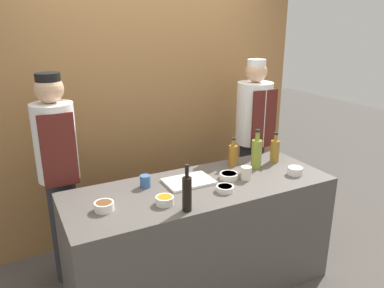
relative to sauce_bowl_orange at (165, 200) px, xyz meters
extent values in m
plane|color=#4C4742|center=(0.36, 0.15, -0.93)|extent=(14.00, 14.00, 0.00)
cube|color=olive|center=(0.36, 1.29, 0.27)|extent=(3.22, 0.18, 2.40)
cube|color=#514C47|center=(0.36, 0.15, -0.48)|extent=(2.01, 0.74, 0.89)
cylinder|color=white|center=(0.00, 0.00, 0.00)|extent=(0.12, 0.12, 0.05)
cylinder|color=orange|center=(0.00, 0.00, 0.02)|extent=(0.10, 0.10, 0.02)
cylinder|color=white|center=(1.12, -0.01, 0.00)|extent=(0.12, 0.12, 0.06)
cylinder|color=silver|center=(1.12, -0.01, 0.02)|extent=(0.10, 0.10, 0.02)
cylinder|color=white|center=(0.61, 0.17, -0.01)|extent=(0.14, 0.14, 0.04)
cylinder|color=#703384|center=(0.61, 0.17, 0.00)|extent=(0.12, 0.12, 0.01)
cylinder|color=white|center=(0.46, -0.02, -0.01)|extent=(0.13, 0.13, 0.04)
cylinder|color=red|center=(0.46, -0.02, 0.00)|extent=(0.10, 0.10, 0.01)
cylinder|color=white|center=(-0.38, 0.10, 0.00)|extent=(0.13, 0.13, 0.06)
cylinder|color=brown|center=(-0.38, 0.10, 0.02)|extent=(0.10, 0.10, 0.02)
cube|color=white|center=(0.30, 0.24, -0.02)|extent=(0.36, 0.25, 0.02)
cylinder|color=olive|center=(0.93, 0.26, 0.09)|extent=(0.09, 0.09, 0.24)
cylinder|color=olive|center=(0.93, 0.26, 0.24)|extent=(0.03, 0.03, 0.07)
cylinder|color=black|center=(0.93, 0.26, 0.29)|extent=(0.04, 0.04, 0.02)
cylinder|color=#9E661E|center=(0.79, 0.39, 0.06)|extent=(0.08, 0.08, 0.17)
cylinder|color=#9E661E|center=(0.79, 0.39, 0.17)|extent=(0.03, 0.03, 0.05)
cylinder|color=black|center=(0.79, 0.39, 0.20)|extent=(0.03, 0.03, 0.01)
cylinder|color=olive|center=(1.16, 0.30, 0.06)|extent=(0.08, 0.08, 0.19)
cylinder|color=olive|center=(1.16, 0.30, 0.19)|extent=(0.03, 0.03, 0.06)
cylinder|color=black|center=(1.16, 0.30, 0.22)|extent=(0.03, 0.03, 0.02)
cylinder|color=black|center=(0.09, -0.14, 0.08)|extent=(0.06, 0.06, 0.23)
cylinder|color=black|center=(0.09, -0.14, 0.23)|extent=(0.03, 0.03, 0.07)
cylinder|color=black|center=(0.09, -0.14, 0.28)|extent=(0.03, 0.03, 0.02)
cylinder|color=#386093|center=(-0.02, 0.32, 0.01)|extent=(0.08, 0.08, 0.09)
cylinder|color=silver|center=(0.72, 0.09, 0.02)|extent=(0.08, 0.08, 0.10)
cylinder|color=#28282D|center=(-0.55, 0.77, -0.48)|extent=(0.22, 0.22, 0.89)
cylinder|color=white|center=(-0.55, 0.77, 0.27)|extent=(0.31, 0.31, 0.60)
cube|color=#561E19|center=(-0.55, 0.62, 0.24)|extent=(0.25, 0.02, 0.55)
sphere|color=tan|center=(-0.55, 0.77, 0.67)|extent=(0.21, 0.21, 0.21)
cylinder|color=black|center=(-0.55, 0.77, 0.75)|extent=(0.18, 0.18, 0.07)
cylinder|color=#28282D|center=(1.27, 0.77, -0.47)|extent=(0.24, 0.24, 0.92)
cylinder|color=white|center=(1.27, 0.77, 0.29)|extent=(0.34, 0.34, 0.59)
cube|color=#561E19|center=(1.27, 0.61, 0.26)|extent=(0.27, 0.02, 0.55)
sphere|color=tan|center=(1.27, 0.77, 0.68)|extent=(0.20, 0.20, 0.20)
cylinder|color=white|center=(1.27, 0.77, 0.76)|extent=(0.17, 0.17, 0.07)
camera|label=1|loc=(-0.87, -2.07, 1.13)|focal=35.00mm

